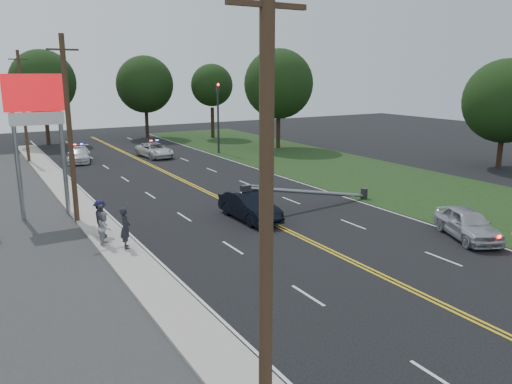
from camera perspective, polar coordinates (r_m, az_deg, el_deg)
ground at (r=22.57m, az=10.59°, el=-7.66°), size 120.00×120.00×0.00m
sidewalk at (r=27.57m, az=-17.31°, el=-4.00°), size 1.80×70.00×0.12m
grass_verge at (r=38.53m, az=16.18°, el=0.89°), size 12.00×80.00×0.01m
centerline_yellow at (r=30.41m, az=-1.75°, el=-1.85°), size 0.36×80.00×0.00m
pylon_sign at (r=30.06m, az=-23.83°, el=8.44°), size 3.20×0.35×8.00m
traffic_signal at (r=51.06m, az=-4.36°, el=9.13°), size 0.28×0.41×7.05m
fallen_streetlight at (r=30.76m, az=6.90°, el=-0.02°), size 9.36×0.44×1.91m
utility_pole_near at (r=9.60m, az=1.17°, el=-4.54°), size 1.60×0.28×10.00m
utility_pole_mid at (r=28.35m, az=-20.54°, el=6.63°), size 1.60×0.28×10.00m
utility_pole_far at (r=50.10m, az=-25.06°, el=8.85°), size 1.60×0.28×10.00m
tree_6 at (r=61.93m, az=-23.19°, el=11.46°), size 7.19×7.19×10.60m
tree_7 at (r=64.88m, az=-12.58°, el=11.91°), size 7.04×7.04×10.14m
tree_8 at (r=63.49m, az=-5.07°, el=12.05°), size 5.20×5.20×9.13m
tree_9 at (r=54.27m, az=2.61°, el=12.24°), size 7.37×7.37×10.57m
tree_12 at (r=47.48m, az=26.64°, el=9.27°), size 7.02×7.02×9.24m
crashed_sedan at (r=27.93m, az=-0.74°, el=-1.63°), size 1.72×4.70×1.54m
waiting_sedan at (r=26.93m, az=23.03°, el=-3.35°), size 3.44×4.77×1.51m
emergency_a at (r=49.76m, az=-11.52°, el=4.70°), size 2.82×5.14×1.37m
emergency_b at (r=48.95m, az=-19.57°, el=4.06°), size 2.98×5.05×1.37m
bystander_a at (r=23.81m, az=-14.70°, el=-3.97°), size 0.58×0.78×1.94m
bystander_b at (r=24.71m, az=-16.88°, el=-3.94°), size 0.87×0.95×1.56m
bystander_c at (r=26.12m, az=-17.33°, el=-2.78°), size 0.71×1.18×1.79m
bystander_d at (r=25.65m, az=-17.25°, el=-3.21°), size 0.74×1.06×1.67m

